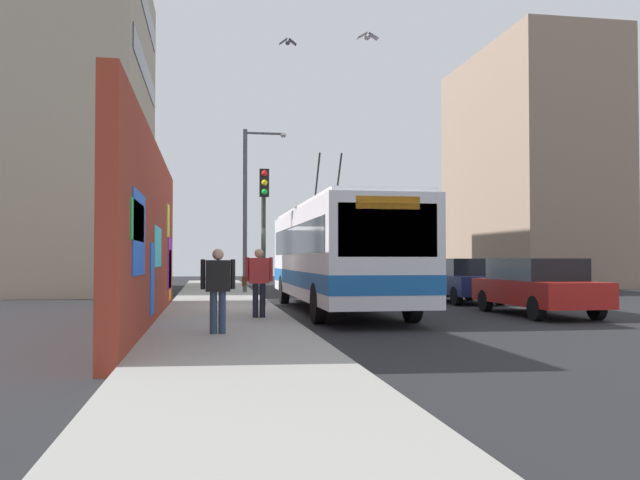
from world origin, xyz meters
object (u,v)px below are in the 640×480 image
parked_car_dark_gray (382,273)px  parked_car_navy (463,279)px  parked_car_white (417,276)px  street_lamp (250,199)px  pedestrian_at_curb (259,277)px  parked_car_red (536,285)px  city_bus (337,253)px  pedestrian_near_wall (218,284)px  traffic_light (264,213)px

parked_car_dark_gray → parked_car_navy: bearing=180.0°
parked_car_white → street_lamp: 8.01m
parked_car_dark_gray → pedestrian_at_curb: bearing=156.3°
parked_car_red → street_lamp: size_ratio=0.67×
city_bus → pedestrian_near_wall: bearing=151.6°
parked_car_dark_gray → street_lamp: street_lamp is taller
pedestrian_at_curb → traffic_light: bearing=-6.5°
parked_car_white → pedestrian_at_curb: bearing=146.3°
traffic_light → pedestrian_near_wall: bearing=168.5°
parked_car_dark_gray → traffic_light: 15.77m
pedestrian_at_curb → city_bus: bearing=-37.7°
pedestrian_near_wall → traffic_light: traffic_light is taller
parked_car_navy → parked_car_white: 5.22m
parked_car_dark_gray → parked_car_red: bearing=180.0°
pedestrian_near_wall → parked_car_navy: bearing=-42.0°
pedestrian_near_wall → pedestrian_at_curb: size_ratio=0.97×
city_bus → parked_car_navy: bearing=-59.2°
street_lamp → parked_car_red: bearing=-147.4°
pedestrian_near_wall → street_lamp: street_lamp is taller
parked_car_red → parked_car_white: same height
parked_car_navy → pedestrian_at_curb: (-6.47, 7.80, 0.30)m
pedestrian_near_wall → traffic_light: bearing=-11.5°
city_bus → parked_car_white: size_ratio=2.64×
pedestrian_near_wall → traffic_light: 7.65m
pedestrian_near_wall → pedestrian_at_curb: pedestrian_at_curb is taller
traffic_light → parked_car_navy: bearing=-71.0°
traffic_light → street_lamp: size_ratio=0.59×
parked_car_red → parked_car_white: (10.60, 0.00, -0.00)m
traffic_light → street_lamp: street_lamp is taller
pedestrian_at_curb → street_lamp: bearing=-2.6°
traffic_light → street_lamp: 8.58m
parked_car_red → street_lamp: bearing=32.6°
street_lamp → pedestrian_at_curb: bearing=177.4°
pedestrian_at_curb → parked_car_dark_gray: bearing=-23.7°
parked_car_navy → traffic_light: 8.06m
city_bus → parked_car_red: 5.75m
city_bus → traffic_light: size_ratio=2.75×
parked_car_navy → parked_car_white: bearing=0.0°
parked_car_white → traffic_light: size_ratio=1.04×
parked_car_navy → parked_car_red: bearing=-180.0°
pedestrian_near_wall → street_lamp: bearing=-5.7°
parked_car_dark_gray → traffic_light: traffic_light is taller
parked_car_white → traffic_light: bearing=136.5°
city_bus → parked_car_dark_gray: 15.30m
parked_car_red → parked_car_dark_gray: same height
traffic_light → pedestrian_at_curb: bearing=173.5°
city_bus → parked_car_navy: size_ratio=2.81×
parked_car_dark_gray → pedestrian_at_curb: 19.37m
parked_car_dark_gray → street_lamp: (-5.30, 7.25, 3.32)m
city_bus → pedestrian_at_curb: size_ratio=6.87×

